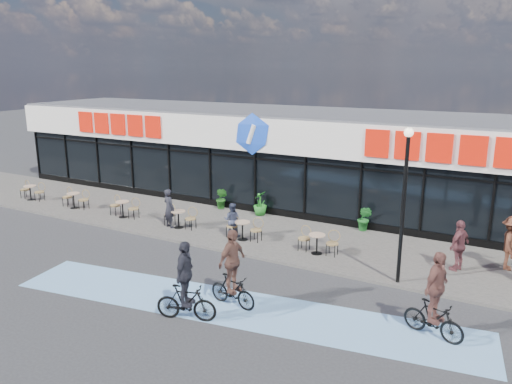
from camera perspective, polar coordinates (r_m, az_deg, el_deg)
ground at (r=18.04m, az=-10.94°, el=-8.08°), size 120.00×120.00×0.00m
sidewalk at (r=21.44m, az=-3.30°, el=-4.05°), size 44.00×5.00×0.10m
bike_lane at (r=14.79m, az=-2.40°, el=-13.01°), size 14.17×4.13×0.01m
building at (r=25.51m, az=3.11°, el=4.22°), size 30.60×6.57×4.75m
lamp_post at (r=15.80m, az=16.59°, el=-0.07°), size 0.28×0.28×4.90m
bistro_set_0 at (r=27.97m, az=-24.24°, el=0.13°), size 1.54×0.62×0.90m
bistro_set_1 at (r=25.58m, az=-19.97°, el=-0.69°), size 1.54×0.62×0.90m
bistro_set_2 at (r=23.37m, az=-14.84°, el=-1.66°), size 1.54×0.62×0.90m
bistro_set_3 at (r=21.40m, az=-8.71°, el=-2.81°), size 1.54×0.62×0.90m
bistro_set_4 at (r=19.72m, az=-1.42°, el=-4.13°), size 1.54×0.62×0.90m
bistro_set_5 at (r=18.43m, az=7.09°, el=-5.58°), size 1.54×0.62×0.90m
potted_plant_left at (r=23.84m, az=-3.95°, el=-0.74°), size 0.65×0.56×1.04m
potted_plant_mid at (r=22.84m, az=0.49°, el=-1.29°), size 0.64×0.64×1.11m
potted_plant_right at (r=21.14m, az=12.30°, el=-2.98°), size 0.68×0.60×1.06m
patron_left at (r=21.38m, az=-9.91°, el=-1.83°), size 0.70×0.56×1.66m
patron_right at (r=19.98m, az=-2.76°, el=-3.19°), size 0.79×0.69×1.39m
pedestrian_a at (r=17.99m, az=22.21°, el=-5.66°), size 0.80×1.11×1.75m
pedestrian_b at (r=18.77m, az=27.14°, el=-5.22°), size 0.76×1.24×1.86m
cyclist_a at (r=14.44m, az=-2.73°, el=-9.31°), size 1.62×1.15×2.32m
cyclist_b at (r=13.67m, az=19.79°, el=-11.70°), size 1.69×1.18×2.32m
cyclist_c at (r=13.84m, az=-8.04°, el=-10.84°), size 1.77×1.15×2.27m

